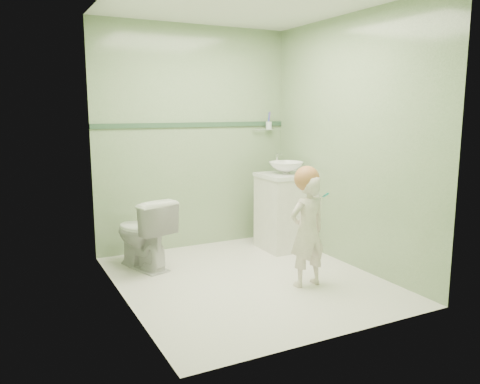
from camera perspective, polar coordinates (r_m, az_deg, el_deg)
ground at (r=4.41m, az=0.90°, el=-10.34°), size 2.50×2.50×0.00m
room_shell at (r=4.15m, az=0.95°, el=5.40°), size 2.50×2.54×2.40m
trim_stripe at (r=5.27m, az=-5.44°, el=7.95°), size 2.20×0.02×0.05m
vanity at (r=5.29m, az=5.41°, el=-2.44°), size 0.52×0.50×0.80m
counter at (r=5.22m, az=5.48°, el=1.97°), size 0.54×0.52×0.04m
basin at (r=5.20m, az=5.50°, el=2.89°), size 0.37×0.37×0.13m
faucet at (r=5.35m, az=4.45°, el=3.95°), size 0.03×0.13×0.18m
cup_holder at (r=5.61m, az=3.36°, el=7.89°), size 0.26×0.07×0.21m
toilet at (r=4.72m, az=-11.45°, el=-4.79°), size 0.57×0.76×0.69m
toddler at (r=4.17m, az=7.99°, el=-4.61°), size 0.37×0.25×0.97m
hair_cap at (r=4.10m, az=7.94°, el=1.59°), size 0.22×0.22×0.22m
teal_toothbrush at (r=4.05m, az=10.00°, el=-0.30°), size 0.11×0.13×0.08m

